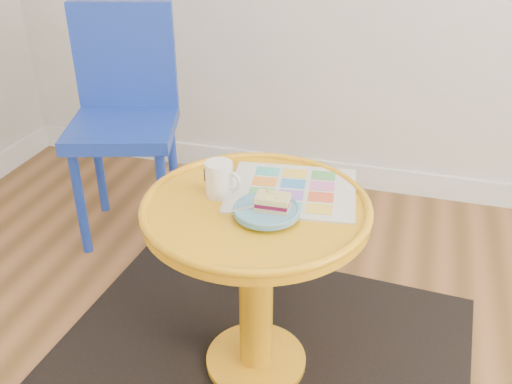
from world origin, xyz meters
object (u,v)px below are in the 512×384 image
(side_table, at_px, (256,255))
(newspaper, at_px, (292,190))
(mug, at_px, (220,178))
(plate, at_px, (267,211))
(chair, at_px, (124,108))

(side_table, bearing_deg, newspaper, 53.08)
(side_table, bearing_deg, mug, 167.85)
(newspaper, height_order, mug, mug)
(mug, bearing_deg, plate, -12.15)
(side_table, xyz_separation_m, chair, (-0.76, 0.68, 0.11))
(side_table, xyz_separation_m, mug, (-0.11, 0.02, 0.22))
(mug, bearing_deg, chair, 148.57)
(chair, relative_size, plate, 5.41)
(chair, xyz_separation_m, newspaper, (0.83, -0.58, 0.06))
(mug, height_order, plate, mug)
(mug, bearing_deg, newspaper, 36.33)
(newspaper, xyz_separation_m, plate, (-0.03, -0.15, 0.02))
(chair, relative_size, newspaper, 2.64)
(newspaper, relative_size, plate, 2.05)
(chair, bearing_deg, plate, -59.47)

